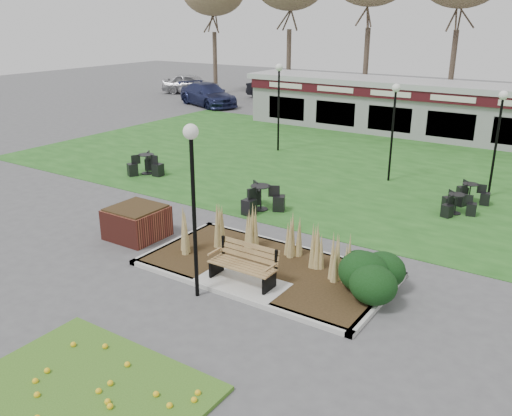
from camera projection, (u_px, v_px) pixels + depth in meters
The scene contains 18 objects.
ground at pixel (239, 289), 13.11m from camera, with size 100.00×100.00×0.00m, color #515154.
lawn at pixel (405, 174), 22.52m from camera, with size 34.00×16.00×0.02m, color #22581B.
flower_bed at pixel (87, 390), 9.48m from camera, with size 4.20×3.00×0.16m.
planting_bed at pixel (312, 268), 13.38m from camera, with size 6.75×3.40×1.27m.
park_bench at pixel (244, 263), 13.10m from camera, with size 1.70×0.66×0.93m.
brick_planter at pixel (137, 222), 16.02m from camera, with size 1.50×1.50×0.95m.
food_pavilion at pixel (459, 112), 28.27m from camera, with size 24.60×3.40×2.90m.
lamp_post_near_left at pixel (192, 174), 11.80m from camera, with size 0.34×0.34×4.09m.
lamp_post_mid_left at pixel (394, 111), 20.70m from camera, with size 0.32×0.32×3.82m.
lamp_post_mid_right at pixel (500, 121), 18.83m from camera, with size 0.32×0.32×3.82m.
lamp_post_far_left at pixel (279, 88), 25.42m from camera, with size 0.34×0.34×4.13m.
bistro_set_a at pixel (147, 167), 22.45m from camera, with size 1.37×1.56×0.83m.
bistro_set_b at pixel (455, 207), 17.95m from camera, with size 1.22×1.24×0.68m.
bistro_set_c at pixel (261, 202), 18.29m from camera, with size 1.60×1.45×0.85m.
bistro_set_d at pixel (469, 196), 18.98m from camera, with size 1.24×1.29×0.70m.
car_silver at pixel (191, 84), 45.26m from camera, with size 1.93×4.79×1.63m, color #B1B1B6.
car_black at pixel (276, 89), 42.10m from camera, with size 1.70×4.88×1.61m, color black.
car_blue at pixel (208, 95), 39.20m from camera, with size 2.24×5.52×1.60m, color navy.
Camera 1 is at (6.81, -9.50, 6.27)m, focal length 38.00 mm.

